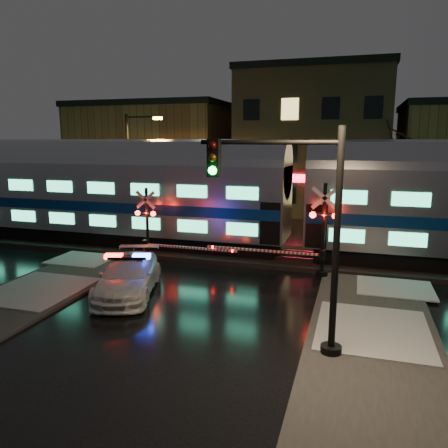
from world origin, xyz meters
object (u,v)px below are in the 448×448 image
Objects in this scene: traffic_light at (299,237)px; streetlight at (132,165)px; crossing_signal_left at (153,233)px; crossing_signal_right at (315,239)px; police_car at (128,276)px.

traffic_light is 0.84× the size of streetlight.
crossing_signal_left is 0.82× the size of traffic_light.
police_car is at bearing -148.29° from crossing_signal_right.
traffic_light is at bearing -88.61° from crossing_signal_right.
streetlight reaches higher than crossing_signal_left.
police_car is at bearing -77.37° from crossing_signal_left.
crossing_signal_right is at bearing 0.08° from crossing_signal_left.
crossing_signal_right is 14.57m from streetlight.
streetlight reaches higher than crossing_signal_right.
police_car is 0.71× the size of streetlight.
crossing_signal_right is at bearing 90.92° from traffic_light.
traffic_light reaches higher than police_car.
crossing_signal_right reaches higher than police_car.
traffic_light reaches higher than crossing_signal_right.
streetlight is at bearing 125.19° from crossing_signal_left.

